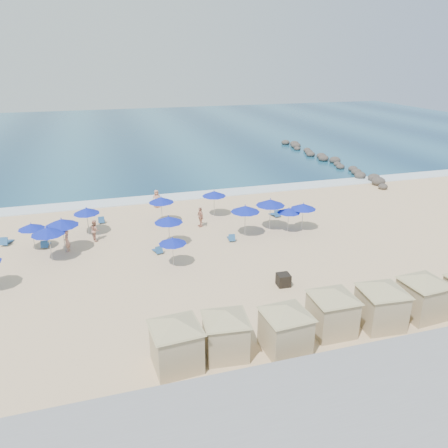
{
  "coord_description": "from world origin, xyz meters",
  "views": [
    {
      "loc": [
        -5.65,
        -25.83,
        13.3
      ],
      "look_at": [
        3.04,
        3.0,
        1.63
      ],
      "focal_mm": 35.0,
      "sensor_mm": 36.0,
      "label": 1
    }
  ],
  "objects_px": {
    "cabana_1": "(226,327)",
    "cabana_5": "(424,290)",
    "umbrella_2": "(86,211)",
    "umbrella_7": "(161,200)",
    "rock_jetty": "(327,159)",
    "beachgoer_0": "(67,241)",
    "umbrella_5": "(168,219)",
    "umbrella_12": "(270,202)",
    "beachgoer_2": "(200,217)",
    "beachgoer_1": "(95,230)",
    "umbrella_1": "(48,231)",
    "umbrella_9": "(214,194)",
    "cabana_4": "(382,298)",
    "umbrella_8": "(245,209)",
    "umbrella_0": "(31,226)",
    "beachgoer_3": "(157,199)",
    "umbrella_3": "(62,222)",
    "umbrella_11": "(289,210)",
    "umbrella_4": "(86,210)",
    "cabana_0": "(176,336)",
    "umbrella_6": "(172,241)",
    "cabana_3": "(333,305)",
    "umbrella_10": "(303,206)",
    "cabana_2": "(286,322)"
  },
  "relations": [
    {
      "from": "cabana_1",
      "to": "cabana_5",
      "type": "distance_m",
      "value": 11.13
    },
    {
      "from": "umbrella_2",
      "to": "umbrella_7",
      "type": "bearing_deg",
      "value": 8.12
    },
    {
      "from": "rock_jetty",
      "to": "beachgoer_0",
      "type": "bearing_deg",
      "value": -148.34
    },
    {
      "from": "cabana_5",
      "to": "umbrella_5",
      "type": "relative_size",
      "value": 1.84
    },
    {
      "from": "umbrella_5",
      "to": "umbrella_12",
      "type": "bearing_deg",
      "value": 5.99
    },
    {
      "from": "beachgoer_2",
      "to": "beachgoer_1",
      "type": "bearing_deg",
      "value": -98.05
    },
    {
      "from": "umbrella_1",
      "to": "beachgoer_0",
      "type": "xyz_separation_m",
      "value": [
        1.02,
        1.3,
        -1.42
      ]
    },
    {
      "from": "umbrella_9",
      "to": "beachgoer_2",
      "type": "bearing_deg",
      "value": -130.12
    },
    {
      "from": "rock_jetty",
      "to": "umbrella_1",
      "type": "bearing_deg",
      "value": -147.51
    },
    {
      "from": "cabana_4",
      "to": "umbrella_8",
      "type": "distance_m",
      "value": 13.86
    },
    {
      "from": "beachgoer_2",
      "to": "umbrella_7",
      "type": "bearing_deg",
      "value": -131.05
    },
    {
      "from": "cabana_1",
      "to": "umbrella_0",
      "type": "bearing_deg",
      "value": 122.61
    },
    {
      "from": "umbrella_12",
      "to": "beachgoer_3",
      "type": "height_order",
      "value": "umbrella_12"
    },
    {
      "from": "cabana_5",
      "to": "umbrella_2",
      "type": "bearing_deg",
      "value": 135.01
    },
    {
      "from": "umbrella_1",
      "to": "umbrella_3",
      "type": "distance_m",
      "value": 1.45
    },
    {
      "from": "rock_jetty",
      "to": "umbrella_11",
      "type": "relative_size",
      "value": 12.64
    },
    {
      "from": "umbrella_4",
      "to": "cabana_5",
      "type": "bearing_deg",
      "value": -45.72
    },
    {
      "from": "cabana_0",
      "to": "beachgoer_2",
      "type": "relative_size",
      "value": 2.66
    },
    {
      "from": "cabana_0",
      "to": "umbrella_6",
      "type": "relative_size",
      "value": 2.11
    },
    {
      "from": "cabana_4",
      "to": "cabana_0",
      "type": "bearing_deg",
      "value": -179.45
    },
    {
      "from": "cabana_4",
      "to": "beachgoer_0",
      "type": "relative_size",
      "value": 2.79
    },
    {
      "from": "cabana_0",
      "to": "umbrella_6",
      "type": "xyz_separation_m",
      "value": [
        1.73,
        10.08,
        0.23
      ]
    },
    {
      "from": "umbrella_7",
      "to": "beachgoer_2",
      "type": "relative_size",
      "value": 1.44
    },
    {
      "from": "umbrella_0",
      "to": "beachgoer_0",
      "type": "distance_m",
      "value": 2.74
    },
    {
      "from": "rock_jetty",
      "to": "umbrella_0",
      "type": "distance_m",
      "value": 39.37
    },
    {
      "from": "umbrella_6",
      "to": "beachgoer_1",
      "type": "distance_m",
      "value": 7.88
    },
    {
      "from": "umbrella_3",
      "to": "umbrella_11",
      "type": "distance_m",
      "value": 17.05
    },
    {
      "from": "cabana_3",
      "to": "umbrella_8",
      "type": "height_order",
      "value": "cabana_3"
    },
    {
      "from": "cabana_5",
      "to": "beachgoer_1",
      "type": "height_order",
      "value": "cabana_5"
    },
    {
      "from": "umbrella_6",
      "to": "beachgoer_3",
      "type": "distance_m",
      "value": 12.56
    },
    {
      "from": "cabana_4",
      "to": "beachgoer_3",
      "type": "distance_m",
      "value": 23.97
    },
    {
      "from": "umbrella_5",
      "to": "rock_jetty",
      "type": "bearing_deg",
      "value": 40.1
    },
    {
      "from": "beachgoer_1",
      "to": "rock_jetty",
      "type": "bearing_deg",
      "value": -72.76
    },
    {
      "from": "beachgoer_2",
      "to": "umbrella_9",
      "type": "bearing_deg",
      "value": 128.59
    },
    {
      "from": "umbrella_4",
      "to": "beachgoer_1",
      "type": "distance_m",
      "value": 2.09
    },
    {
      "from": "cabana_4",
      "to": "umbrella_10",
      "type": "height_order",
      "value": "cabana_4"
    },
    {
      "from": "umbrella_7",
      "to": "cabana_0",
      "type": "bearing_deg",
      "value": -97.19
    },
    {
      "from": "umbrella_12",
      "to": "beachgoer_0",
      "type": "height_order",
      "value": "umbrella_12"
    },
    {
      "from": "beachgoer_1",
      "to": "beachgoer_2",
      "type": "distance_m",
      "value": 8.41
    },
    {
      "from": "umbrella_0",
      "to": "umbrella_11",
      "type": "height_order",
      "value": "umbrella_0"
    },
    {
      "from": "cabana_0",
      "to": "beachgoer_2",
      "type": "distance_m",
      "value": 17.45
    },
    {
      "from": "cabana_2",
      "to": "umbrella_10",
      "type": "relative_size",
      "value": 1.86
    },
    {
      "from": "umbrella_12",
      "to": "beachgoer_0",
      "type": "relative_size",
      "value": 1.67
    },
    {
      "from": "cabana_0",
      "to": "umbrella_9",
      "type": "xyz_separation_m",
      "value": [
        7.0,
        18.74,
        0.46
      ]
    },
    {
      "from": "umbrella_5",
      "to": "beachgoer_2",
      "type": "distance_m",
      "value": 4.63
    },
    {
      "from": "rock_jetty",
      "to": "beachgoer_3",
      "type": "relative_size",
      "value": 15.91
    },
    {
      "from": "umbrella_4",
      "to": "umbrella_8",
      "type": "height_order",
      "value": "umbrella_8"
    },
    {
      "from": "umbrella_1",
      "to": "umbrella_11",
      "type": "relative_size",
      "value": 1.21
    },
    {
      "from": "cabana_3",
      "to": "beachgoer_2",
      "type": "bearing_deg",
      "value": 99.9
    },
    {
      "from": "cabana_2",
      "to": "umbrella_12",
      "type": "distance_m",
      "value": 15.64
    }
  ]
}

